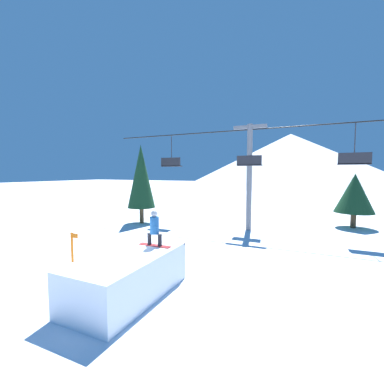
{
  "coord_description": "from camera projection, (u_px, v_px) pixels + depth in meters",
  "views": [
    {
      "loc": [
        6.76,
        -7.01,
        4.28
      ],
      "look_at": [
        1.17,
        5.06,
        3.26
      ],
      "focal_mm": 24.0,
      "sensor_mm": 36.0,
      "label": 1
    }
  ],
  "objects": [
    {
      "name": "ground_plane",
      "position": [
        106.0,
        288.0,
        9.5
      ],
      "size": [
        220.0,
        220.0,
        0.0
      ],
      "primitive_type": "plane",
      "color": "white"
    },
    {
      "name": "mountain_ridge",
      "position": [
        290.0,
        159.0,
        89.59
      ],
      "size": [
        71.59,
        71.59,
        17.63
      ],
      "color": "silver",
      "rests_on": "ground_plane"
    },
    {
      "name": "snow_ramp",
      "position": [
        129.0,
        275.0,
        8.83
      ],
      "size": [
        2.19,
        4.39,
        1.46
      ],
      "color": "white",
      "rests_on": "ground_plane"
    },
    {
      "name": "snowboarder",
      "position": [
        154.0,
        228.0,
        9.8
      ],
      "size": [
        1.34,
        0.35,
        1.38
      ],
      "color": "#B22D2D",
      "rests_on": "snow_ramp"
    },
    {
      "name": "chairlift",
      "position": [
        249.0,
        167.0,
        18.77
      ],
      "size": [
        23.07,
        0.44,
        7.78
      ],
      "color": "slate",
      "rests_on": "ground_plane"
    },
    {
      "name": "pine_tree_near",
      "position": [
        141.0,
        177.0,
        21.43
      ],
      "size": [
        2.29,
        2.29,
        6.58
      ],
      "color": "#4C3823",
      "rests_on": "ground_plane"
    },
    {
      "name": "pine_tree_far",
      "position": [
        355.0,
        193.0,
        19.66
      ],
      "size": [
        2.81,
        2.81,
        4.19
      ],
      "color": "#4C3823",
      "rests_on": "ground_plane"
    },
    {
      "name": "trail_marker",
      "position": [
        72.0,
        251.0,
        11.09
      ],
      "size": [
        0.41,
        0.1,
        1.69
      ],
      "color": "orange",
      "rests_on": "ground_plane"
    }
  ]
}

